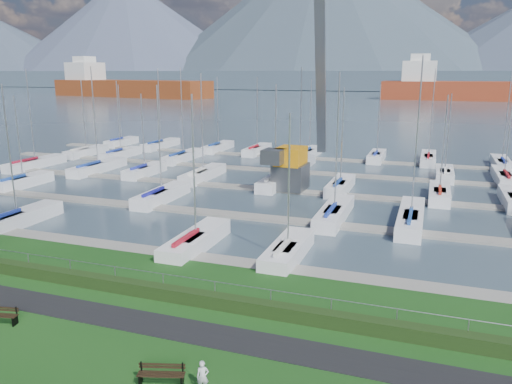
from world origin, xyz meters
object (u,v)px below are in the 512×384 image
at_px(bench_left, 0,315).
at_px(crane, 299,135).
at_px(bench_right, 161,374).
at_px(person, 203,373).

bearing_deg(bench_left, crane, 68.93).
bearing_deg(bench_left, bench_right, -20.70).
bearing_deg(crane, bench_left, -97.37).
distance_m(bench_left, bench_right, 9.74).
xyz_separation_m(bench_left, crane, (5.79, 33.12, 4.91)).
distance_m(bench_right, crane, 35.29).
relative_size(bench_left, person, 1.47).
height_order(bench_left, bench_right, same).
relative_size(person, crane, 0.06).
bearing_deg(crane, person, -78.53).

